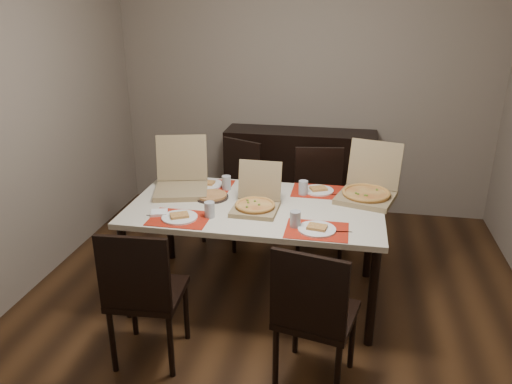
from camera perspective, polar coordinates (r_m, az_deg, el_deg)
ground at (r=3.77m, az=1.78°, el=-13.48°), size 3.80×4.00×0.02m
room_walls at (r=3.54m, az=3.25°, el=14.73°), size 3.84×4.02×2.62m
sideboard at (r=5.15m, az=4.97°, el=2.09°), size 1.50×0.40×0.90m
dining_table at (r=3.61m, az=0.00°, el=-2.46°), size 1.80×1.00×0.75m
chair_near_left at (r=3.10m, az=-12.77°, el=-11.02°), size 0.45×0.45×0.93m
chair_near_right at (r=2.86m, az=6.59°, el=-13.52°), size 0.50×0.50×0.93m
chair_far_left at (r=4.60m, az=-2.45°, el=0.59°), size 0.56×0.56×0.93m
chair_far_right at (r=4.39m, az=7.18°, el=-0.62°), size 0.48×0.48×0.93m
setting_near_left at (r=3.40m, az=-8.13°, el=-2.62°), size 0.47×0.30×0.11m
setting_near_right at (r=3.22m, az=6.29°, el=-3.94°), size 0.42×0.30×0.11m
setting_far_left at (r=3.95m, az=-5.34°, el=0.96°), size 0.46×0.30×0.11m
setting_far_right at (r=3.83m, az=6.66°, el=0.26°), size 0.46×0.30×0.11m
napkin_loose at (r=3.46m, az=0.68°, el=-2.17°), size 0.15×0.15×0.02m
pizza_box_center at (r=3.49m, az=0.01°, el=-1.20°), size 0.32×0.35×0.31m
pizza_box_right at (r=3.77m, az=12.62°, el=0.13°), size 0.49×0.52×0.39m
pizza_box_left at (r=3.87m, az=-8.51°, el=1.03°), size 0.49×0.52×0.39m
faina_plate at (r=3.72m, az=-5.09°, el=-0.48°), size 0.25×0.25×0.03m
dip_bowl at (r=3.75m, az=1.18°, el=-0.19°), size 0.15×0.15×0.03m
soda_bottle at (r=4.05m, az=-9.49°, el=2.91°), size 0.10×0.10×0.31m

